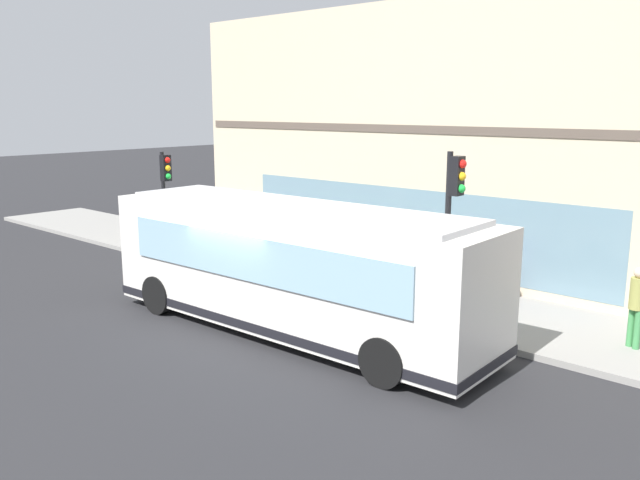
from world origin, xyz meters
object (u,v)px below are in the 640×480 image
(traffic_light_down_block, at_px, (165,183))
(pedestrian_walking_along_curb, at_px, (263,224))
(newspaper_vending_box, at_px, (280,263))
(city_bus_nearside, at_px, (291,268))
(pedestrian_near_hydrant, at_px, (504,264))
(fire_hydrant, at_px, (372,286))
(pedestrian_near_building_entrance, at_px, (637,301))
(traffic_light_near_corner, at_px, (453,206))

(traffic_light_down_block, bearing_deg, pedestrian_walking_along_curb, -48.64)
(traffic_light_down_block, relative_size, newspaper_vending_box, 3.95)
(city_bus_nearside, relative_size, pedestrian_near_hydrant, 5.82)
(pedestrian_walking_along_curb, distance_m, newspaper_vending_box, 3.54)
(pedestrian_near_hydrant, distance_m, newspaper_vending_box, 6.58)
(fire_hydrant, relative_size, pedestrian_near_building_entrance, 0.41)
(traffic_light_down_block, distance_m, pedestrian_walking_along_curb, 3.68)
(city_bus_nearside, height_order, pedestrian_near_hydrant, city_bus_nearside)
(fire_hydrant, distance_m, newspaper_vending_box, 3.46)
(traffic_light_down_block, bearing_deg, newspaper_vending_box, -87.60)
(traffic_light_near_corner, height_order, traffic_light_down_block, traffic_light_near_corner)
(pedestrian_near_building_entrance, relative_size, newspaper_vending_box, 1.98)
(newspaper_vending_box, bearing_deg, pedestrian_walking_along_curb, 54.85)
(newspaper_vending_box, bearing_deg, traffic_light_down_block, 92.40)
(fire_hydrant, bearing_deg, city_bus_nearside, 178.45)
(city_bus_nearside, height_order, fire_hydrant, city_bus_nearside)
(city_bus_nearside, height_order, pedestrian_near_building_entrance, city_bus_nearside)
(pedestrian_walking_along_curb, relative_size, pedestrian_near_building_entrance, 1.00)
(traffic_light_near_corner, relative_size, pedestrian_walking_along_curb, 2.29)
(city_bus_nearside, distance_m, newspaper_vending_box, 4.62)
(traffic_light_near_corner, relative_size, newspaper_vending_box, 4.55)
(city_bus_nearside, distance_m, pedestrian_near_building_entrance, 7.56)
(pedestrian_near_hydrant, relative_size, newspaper_vending_box, 1.93)
(fire_hydrant, height_order, pedestrian_walking_along_curb, pedestrian_walking_along_curb)
(traffic_light_down_block, distance_m, newspaper_vending_box, 5.77)
(traffic_light_down_block, relative_size, fire_hydrant, 4.80)
(pedestrian_near_hydrant, bearing_deg, pedestrian_near_building_entrance, -110.28)
(city_bus_nearside, bearing_deg, fire_hydrant, -1.55)
(pedestrian_walking_along_curb, bearing_deg, fire_hydrant, -107.25)
(traffic_light_down_block, height_order, pedestrian_near_hydrant, traffic_light_down_block)
(traffic_light_near_corner, distance_m, pedestrian_near_building_entrance, 4.40)
(pedestrian_near_hydrant, bearing_deg, traffic_light_near_corner, 177.69)
(city_bus_nearside, relative_size, traffic_light_near_corner, 2.47)
(traffic_light_down_block, height_order, fire_hydrant, traffic_light_down_block)
(pedestrian_walking_along_curb, xyz_separation_m, newspaper_vending_box, (-2.01, -2.86, -0.58))
(traffic_light_down_block, height_order, newspaper_vending_box, traffic_light_down_block)
(city_bus_nearside, relative_size, pedestrian_walking_along_curb, 5.65)
(fire_hydrant, bearing_deg, pedestrian_walking_along_curb, 72.75)
(traffic_light_down_block, bearing_deg, fire_hydrant, -88.21)
(traffic_light_near_corner, height_order, pedestrian_near_building_entrance, traffic_light_near_corner)
(pedestrian_near_building_entrance, bearing_deg, traffic_light_down_block, 94.12)
(pedestrian_near_hydrant, distance_m, pedestrian_walking_along_curb, 9.02)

